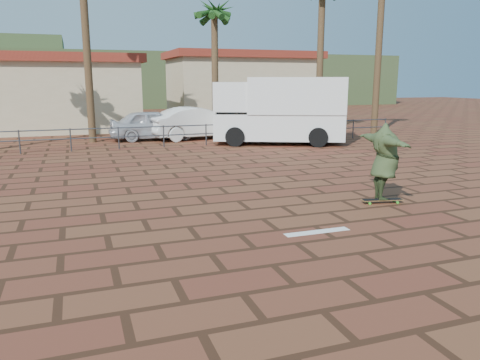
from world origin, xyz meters
The scene contains 13 objects.
ground centered at (0.00, 0.00, 0.00)m, with size 120.00×120.00×0.00m, color brown.
paint_stripe centered at (0.70, -1.20, 0.00)m, with size 1.40×0.22×0.01m, color white.
guardrail centered at (0.00, 12.00, 0.68)m, with size 24.06×0.06×1.00m.
palm_center centered at (3.50, 15.50, 6.36)m, with size 2.40×2.40×7.75m.
building_west centered at (-6.00, 22.00, 2.28)m, with size 12.60×7.60×4.50m.
building_east centered at (8.00, 24.00, 2.54)m, with size 10.60×6.60×5.00m.
hill_front centered at (0.00, 50.00, 3.00)m, with size 70.00×18.00×6.00m, color #384C28.
longboard centered at (3.32, 0.27, 0.08)m, with size 1.06×0.44×0.10m.
skateboarder centered at (3.32, 0.27, 1.05)m, with size 2.33×0.63×1.90m, color #374827.
campervan centered at (5.53, 11.48, 1.65)m, with size 6.56×4.68×3.14m.
car_silver centered at (0.04, 14.95, 0.77)m, with size 1.81×4.51×1.53m, color silver.
car_white centered at (2.26, 14.55, 0.82)m, with size 1.74×4.99×1.64m, color silver.
street_sign centered at (6.19, 12.00, 1.55)m, with size 0.43×0.22×2.22m.
Camera 1 is at (-3.77, -9.19, 3.01)m, focal length 35.00 mm.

